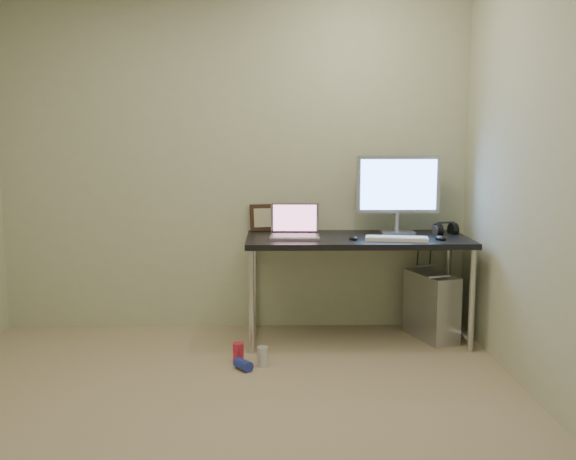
{
  "coord_description": "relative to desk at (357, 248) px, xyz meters",
  "views": [
    {
      "loc": [
        0.3,
        -3.09,
        1.44
      ],
      "look_at": [
        0.39,
        1.06,
        0.85
      ],
      "focal_mm": 40.0,
      "sensor_mm": 36.0,
      "label": 1
    }
  ],
  "objects": [
    {
      "name": "laptop",
      "position": [
        -0.45,
        -0.01,
        0.14
      ],
      "size": [
        0.35,
        0.29,
        0.24
      ],
      "rotation": [
        0.0,
        0.0,
        -0.03
      ],
      "color": "#B5B5BC",
      "rests_on": "desk"
    },
    {
      "name": "wall_back",
      "position": [
        -0.89,
        0.34,
        0.58
      ],
      "size": [
        3.5,
        0.02,
        2.5
      ],
      "primitive_type": "cube",
      "color": "beige",
      "rests_on": "ground"
    },
    {
      "name": "wall_right",
      "position": [
        0.86,
        -1.41,
        0.58
      ],
      "size": [
        0.02,
        3.5,
        2.5
      ],
      "primitive_type": "cube",
      "color": "beige",
      "rests_on": "ground"
    },
    {
      "name": "cable_b",
      "position": [
        0.59,
        0.27,
        -0.29
      ],
      "size": [
        0.02,
        0.11,
        0.71
      ],
      "primitive_type": "cylinder",
      "rotation": [
        0.14,
        0.0,
        0.09
      ],
      "color": "black",
      "rests_on": "ground"
    },
    {
      "name": "can_white",
      "position": [
        -0.67,
        -0.56,
        -0.61
      ],
      "size": [
        0.09,
        0.09,
        0.13
      ],
      "primitive_type": "cylinder",
      "rotation": [
        0.0,
        0.0,
        0.49
      ],
      "color": "silver",
      "rests_on": "ground"
    },
    {
      "name": "mouse_right",
      "position": [
        0.56,
        -0.15,
        0.1
      ],
      "size": [
        0.09,
        0.12,
        0.04
      ],
      "primitive_type": "ellipsoid",
      "rotation": [
        0.0,
        0.0,
        0.22
      ],
      "color": "black",
      "rests_on": "desk"
    },
    {
      "name": "headphones",
      "position": [
        0.66,
        0.12,
        0.11
      ],
      "size": [
        0.19,
        0.11,
        0.11
      ],
      "rotation": [
        0.0,
        0.0,
        0.24
      ],
      "color": "black",
      "rests_on": "desk"
    },
    {
      "name": "floor",
      "position": [
        -0.89,
        -1.41,
        -0.67
      ],
      "size": [
        3.5,
        3.5,
        0.0
      ],
      "primitive_type": "plane",
      "color": "tan",
      "rests_on": "ground"
    },
    {
      "name": "picture_frame",
      "position": [
        -0.65,
        0.32,
        0.18
      ],
      "size": [
        0.26,
        0.12,
        0.2
      ],
      "primitive_type": "cube",
      "rotation": [
        -0.21,
        0.0,
        0.18
      ],
      "color": "black",
      "rests_on": "desk"
    },
    {
      "name": "monitor",
      "position": [
        0.32,
        0.17,
        0.41
      ],
      "size": [
        0.61,
        0.18,
        0.57
      ],
      "rotation": [
        0.0,
        0.0,
        -0.0
      ],
      "color": "#B5B5BC",
      "rests_on": "desk"
    },
    {
      "name": "can_red",
      "position": [
        -0.83,
        -0.48,
        -0.61
      ],
      "size": [
        0.08,
        0.08,
        0.13
      ],
      "primitive_type": "cylinder",
      "rotation": [
        0.0,
        0.0,
        0.2
      ],
      "color": "#D12643",
      "rests_on": "ground"
    },
    {
      "name": "mouse_left",
      "position": [
        -0.04,
        -0.12,
        0.1
      ],
      "size": [
        0.06,
        0.1,
        0.03
      ],
      "primitive_type": "ellipsoid",
      "rotation": [
        0.0,
        0.0,
        0.02
      ],
      "color": "black",
      "rests_on": "desk"
    },
    {
      "name": "tower_computer",
      "position": [
        0.55,
        0.01,
        -0.43
      ],
      "size": [
        0.34,
        0.5,
        0.51
      ],
      "rotation": [
        0.0,
        0.0,
        0.33
      ],
      "color": "silver",
      "rests_on": "ground"
    },
    {
      "name": "webcam",
      "position": [
        -0.39,
        0.27,
        0.18
      ],
      "size": [
        0.05,
        0.04,
        0.13
      ],
      "rotation": [
        0.0,
        0.0,
        0.15
      ],
      "color": "silver",
      "rests_on": "desk"
    },
    {
      "name": "can_blue",
      "position": [
        -0.79,
        -0.62,
        -0.64
      ],
      "size": [
        0.13,
        0.14,
        0.07
      ],
      "primitive_type": "cylinder",
      "rotation": [
        1.57,
        0.0,
        0.68
      ],
      "color": "#2432A2",
      "rests_on": "ground"
    },
    {
      "name": "desk",
      "position": [
        0.0,
        0.0,
        0.0
      ],
      "size": [
        1.57,
        0.69,
        0.75
      ],
      "color": "black",
      "rests_on": "ground"
    },
    {
      "name": "cable_a",
      "position": [
        0.5,
        0.29,
        -0.27
      ],
      "size": [
        0.01,
        0.16,
        0.69
      ],
      "primitive_type": "cylinder",
      "rotation": [
        0.21,
        0.0,
        0.0
      ],
      "color": "black",
      "rests_on": "ground"
    },
    {
      "name": "keyboard",
      "position": [
        0.25,
        -0.17,
        0.09
      ],
      "size": [
        0.44,
        0.21,
        0.03
      ],
      "primitive_type": "cube",
      "rotation": [
        0.0,
        0.0,
        -0.17
      ],
      "color": "white",
      "rests_on": "desk"
    }
  ]
}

